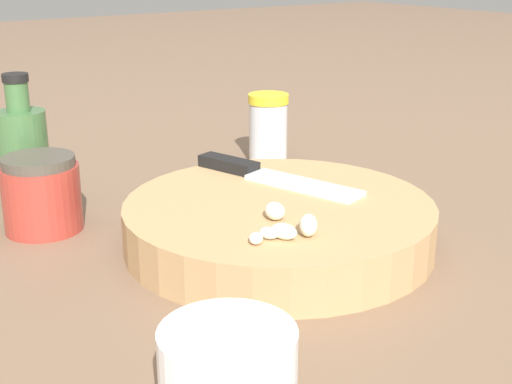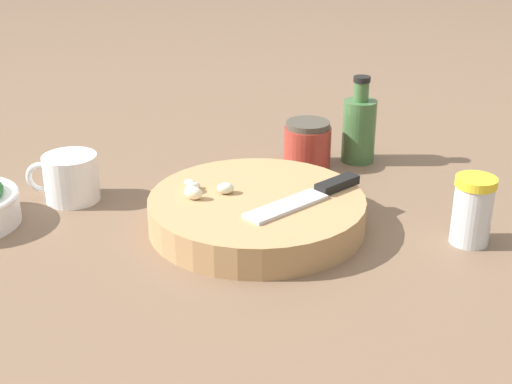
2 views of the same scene
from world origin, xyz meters
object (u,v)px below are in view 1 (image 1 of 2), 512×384
(cutting_board, at_px, (279,224))
(honey_jar, at_px, (42,194))
(chef_knife, at_px, (266,175))
(oil_bottle, at_px, (23,153))
(garlic_cloves, at_px, (287,223))
(spice_jar, at_px, (268,128))

(cutting_board, height_order, honey_jar, honey_jar)
(cutting_board, distance_m, chef_knife, 0.08)
(cutting_board, xyz_separation_m, oil_bottle, (0.27, 0.16, 0.04))
(cutting_board, relative_size, garlic_cloves, 3.96)
(chef_knife, bearing_deg, spice_jar, -143.77)
(cutting_board, xyz_separation_m, spice_jar, (0.24, -0.16, 0.03))
(garlic_cloves, distance_m, spice_jar, 0.37)
(spice_jar, xyz_separation_m, oil_bottle, (0.03, 0.32, 0.01))
(spice_jar, bearing_deg, cutting_board, 145.64)
(garlic_cloves, relative_size, spice_jar, 0.81)
(chef_knife, distance_m, oil_bottle, 0.28)
(garlic_cloves, bearing_deg, cutting_board, -31.98)
(cutting_board, xyz_separation_m, chef_knife, (0.07, -0.03, 0.03))
(chef_knife, xyz_separation_m, garlic_cloves, (-0.13, 0.07, 0.00))
(chef_knife, distance_m, garlic_cloves, 0.15)
(cutting_board, distance_m, oil_bottle, 0.31)
(chef_knife, height_order, garlic_cloves, garlic_cloves)
(cutting_board, height_order, chef_knife, chef_knife)
(honey_jar, height_order, oil_bottle, oil_bottle)
(cutting_board, relative_size, oil_bottle, 2.03)
(garlic_cloves, distance_m, honey_jar, 0.27)
(cutting_board, xyz_separation_m, honey_jar, (0.18, 0.17, 0.02))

